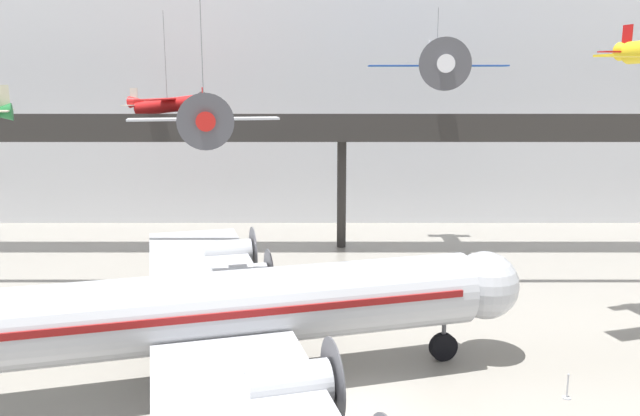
% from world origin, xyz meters
% --- Properties ---
extents(ground_plane, '(260.00, 260.00, 0.00)m').
position_xyz_m(ground_plane, '(0.00, 0.00, 0.00)').
color(ground_plane, gray).
extents(hangar_back_wall, '(140.00, 3.00, 22.79)m').
position_xyz_m(hangar_back_wall, '(0.00, 34.59, 11.40)').
color(hangar_back_wall, silver).
rests_on(hangar_back_wall, ground).
extents(mezzanine_walkway, '(110.00, 3.20, 10.42)m').
position_xyz_m(mezzanine_walkway, '(0.00, 23.76, 8.75)').
color(mezzanine_walkway, '#2D2B28').
rests_on(mezzanine_walkway, ground).
extents(airliner_silver_main, '(29.24, 33.87, 9.54)m').
position_xyz_m(airliner_silver_main, '(-6.74, 1.57, 3.39)').
color(airliner_silver_main, '#B7BABF').
rests_on(airliner_silver_main, ground).
extents(suspended_plane_blue_trainer, '(9.83, 8.04, 5.72)m').
position_xyz_m(suspended_plane_blue_trainer, '(6.68, 23.30, 14.13)').
color(suspended_plane_blue_trainer, '#1E4CAD').
extents(suspended_plane_red_highwing, '(6.56, 7.78, 8.52)m').
position_xyz_m(suspended_plane_red_highwing, '(-13.03, 24.53, 10.98)').
color(suspended_plane_red_highwing, red).
extents(suspended_plane_silver_racer, '(6.90, 5.71, 7.96)m').
position_xyz_m(suspended_plane_silver_racer, '(-7.02, 6.62, 11.24)').
color(suspended_plane_silver_racer, silver).
extents(stanchion_barrier, '(0.36, 0.36, 1.08)m').
position_xyz_m(stanchion_barrier, '(8.40, 0.91, 0.33)').
color(stanchion_barrier, '#B2B5BA').
rests_on(stanchion_barrier, ground).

